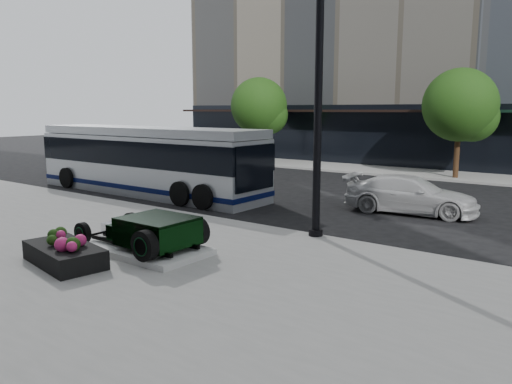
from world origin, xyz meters
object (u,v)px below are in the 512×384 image
Objects in this scene: lamppost at (318,116)px; transit_bus at (147,160)px; flower_planter at (64,253)px; white_sedan at (411,195)px; hot_rod at (152,231)px.

transit_bus is at bearing 165.73° from lamppost.
lamppost is 0.61× the size of transit_bus.
white_sedan is (4.20, 11.13, 0.28)m from flower_planter.
flower_planter is (-3.35, -5.85, -3.12)m from lamppost.
white_sedan is (3.22, 9.30, -0.02)m from hot_rod.
flower_planter is (-0.98, -1.82, -0.31)m from hot_rod.
flower_planter is at bearing -51.17° from transit_bus.
transit_bus reaches higher than hot_rod.
flower_planter is 0.52× the size of white_sedan.
white_sedan is (0.85, 5.28, -2.84)m from lamppost.
hot_rod is 0.27× the size of transit_bus.
hot_rod is 0.44× the size of lamppost.
white_sedan reaches higher than hot_rod.
lamppost is 6.05m from white_sedan.
lamppost is 7.43m from flower_planter.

